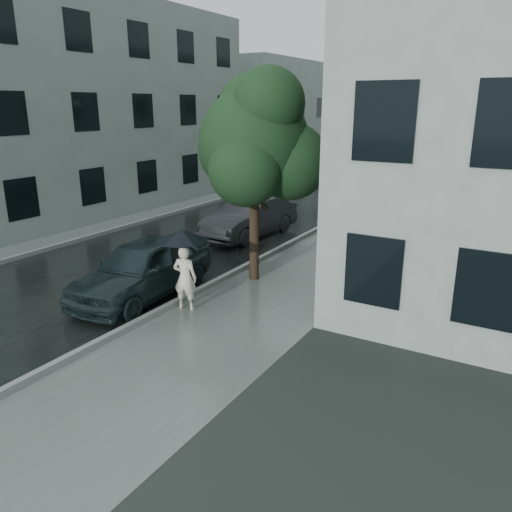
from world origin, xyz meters
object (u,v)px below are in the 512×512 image
Objects in this scene: lamp_post at (365,151)px; car_near at (143,268)px; street_tree at (256,141)px; car_far at (250,217)px; pedestrian at (185,278)px.

car_near is at bearing -117.59° from lamp_post.
lamp_post is 12.92m from car_near.
street_tree is at bearing -109.05° from lamp_post.
street_tree reaches higher than car_far.
lamp_post is at bearing -105.59° from pedestrian.
pedestrian is at bearing -66.72° from car_far.
car_far is (-2.62, 3.99, -3.19)m from street_tree.
pedestrian is 0.36× the size of car_far.
pedestrian is 1.52m from car_near.
lamp_post is at bearing 78.40° from car_near.
car_near is at bearing -19.96° from pedestrian.
street_tree is 1.15× the size of lamp_post.
pedestrian reaches higher than car_far.
street_tree reaches higher than car_near.
car_near is at bearing -123.75° from street_tree.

